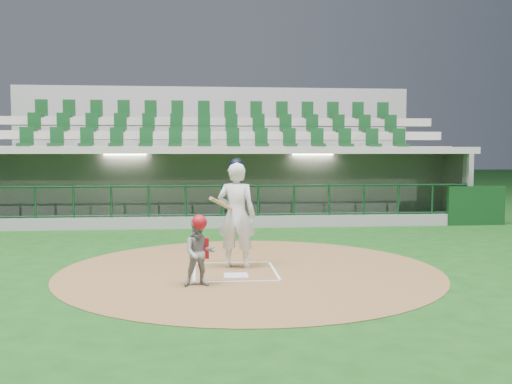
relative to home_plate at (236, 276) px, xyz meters
The scene contains 8 objects.
ground 0.70m from the home_plate, 90.00° to the left, with size 120.00×120.00×0.00m, color #124013.
dirt_circle 0.58m from the home_plate, 59.04° to the left, with size 7.20×7.20×0.01m, color brown.
home_plate is the anchor object (origin of this frame).
batter_box_chalk 0.40m from the home_plate, 90.00° to the left, with size 1.55×1.80×0.01m.
dugout_structure 8.58m from the home_plate, 89.16° to the left, with size 16.40×3.70×3.00m.
seating_deck 11.69m from the home_plate, 90.00° to the left, with size 17.00×6.72×5.15m.
batter 1.31m from the home_plate, 85.73° to the left, with size 0.96×0.97×2.12m.
catcher 1.11m from the home_plate, 133.39° to the right, with size 0.57×0.46×1.20m.
Camera 1 is at (-0.61, -10.83, 2.24)m, focal length 40.00 mm.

